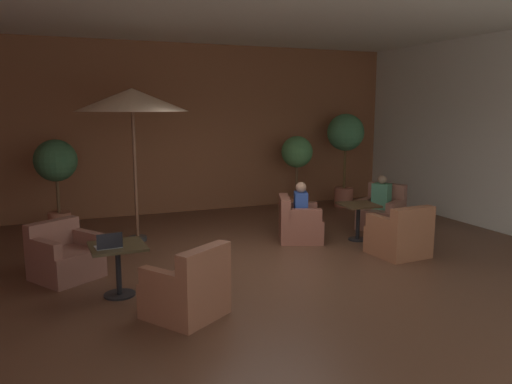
{
  "coord_description": "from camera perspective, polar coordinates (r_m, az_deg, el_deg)",
  "views": [
    {
      "loc": [
        -2.87,
        -6.65,
        2.37
      ],
      "look_at": [
        0.0,
        0.45,
        1.07
      ],
      "focal_mm": 34.97,
      "sensor_mm": 36.0,
      "label": 1
    }
  ],
  "objects": [
    {
      "name": "potted_tree_mid_right",
      "position": [
        11.47,
        4.7,
        3.81
      ],
      "size": [
        0.72,
        0.72,
        1.73
      ],
      "color": "#AB6641",
      "rests_on": "ground_plane"
    },
    {
      "name": "armchair_front_right_east",
      "position": [
        10.16,
        14.17,
        -2.34
      ],
      "size": [
        1.03,
        1.03,
        0.87
      ],
      "color": "brown",
      "rests_on": "ground_plane"
    },
    {
      "name": "open_laptop",
      "position": [
        6.4,
        -16.48,
        -5.73
      ],
      "size": [
        0.33,
        0.26,
        0.2
      ],
      "color": "#9EA0A5",
      "rests_on": "cafe_table_front_left"
    },
    {
      "name": "patron_blue_shirt",
      "position": [
        8.94,
        5.15,
        -1.14
      ],
      "size": [
        0.33,
        0.4,
        0.64
      ],
      "color": "#2B4899",
      "rests_on": "ground_plane"
    },
    {
      "name": "armchair_front_left_east",
      "position": [
        5.84,
        -7.81,
        -11.13
      ],
      "size": [
        1.05,
        1.06,
        0.86
      ],
      "color": "brown",
      "rests_on": "ground_plane"
    },
    {
      "name": "armchair_front_right_north",
      "position": [
        8.38,
        16.13,
        -4.91
      ],
      "size": [
        0.83,
        0.85,
        0.84
      ],
      "color": "brown",
      "rests_on": "ground_plane"
    },
    {
      "name": "patron_by_window",
      "position": [
        10.04,
        14.15,
        -0.27
      ],
      "size": [
        0.39,
        0.41,
        0.66
      ],
      "color": "#427C5C",
      "rests_on": "ground_plane"
    },
    {
      "name": "armchair_front_left_north",
      "position": [
        7.54,
        -21.06,
        -7.0
      ],
      "size": [
        1.07,
        1.06,
        0.79
      ],
      "color": "brown",
      "rests_on": "ground_plane"
    },
    {
      "name": "cafe_table_front_left",
      "position": [
        6.57,
        -15.51,
        -7.27
      ],
      "size": [
        0.7,
        0.7,
        0.67
      ],
      "color": "black",
      "rests_on": "ground_plane"
    },
    {
      "name": "potted_tree_mid_left",
      "position": [
        12.11,
        10.19,
        5.87
      ],
      "size": [
        0.88,
        0.88,
        2.22
      ],
      "color": "#AB5E4A",
      "rests_on": "ground_plane"
    },
    {
      "name": "patio_umbrella_tall_red",
      "position": [
        8.96,
        -13.99,
        10.06
      ],
      "size": [
        1.94,
        1.94,
        2.7
      ],
      "color": "#2D2D2D",
      "rests_on": "ground_plane"
    },
    {
      "name": "ceiling_slab",
      "position": [
        7.38,
        1.4,
        20.81
      ],
      "size": [
        10.08,
        8.98,
        0.06
      ],
      "primitive_type": "cube",
      "color": "silver",
      "rests_on": "wall_back_brick"
    },
    {
      "name": "ground_plane",
      "position": [
        7.63,
        1.28,
        -8.54
      ],
      "size": [
        10.08,
        8.98,
        0.02
      ],
      "primitive_type": "cube",
      "color": "#533323"
    },
    {
      "name": "iced_drink_cup",
      "position": [
        6.54,
        -16.03,
        -5.35
      ],
      "size": [
        0.08,
        0.08,
        0.11
      ],
      "primitive_type": "cylinder",
      "color": "white",
      "rests_on": "cafe_table_front_left"
    },
    {
      "name": "cafe_table_front_right",
      "position": [
        9.14,
        11.62,
        -2.3
      ],
      "size": [
        0.68,
        0.68,
        0.67
      ],
      "color": "black",
      "rests_on": "ground_plane"
    },
    {
      "name": "armchair_front_right_south",
      "position": [
        9.02,
        4.87,
        -3.62
      ],
      "size": [
        0.98,
        1.01,
        0.8
      ],
      "color": "brown",
      "rests_on": "ground_plane"
    },
    {
      "name": "potted_tree_left_corner",
      "position": [
        10.1,
        -21.89,
        2.53
      ],
      "size": [
        0.79,
        0.79,
        1.78
      ],
      "color": "#AA6349",
      "rests_on": "ground_plane"
    },
    {
      "name": "wall_back_brick",
      "position": [
        11.48,
        -7.58,
        7.15
      ],
      "size": [
        10.08,
        0.08,
        3.77
      ],
      "primitive_type": "cube",
      "color": "brown",
      "rests_on": "ground_plane"
    }
  ]
}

